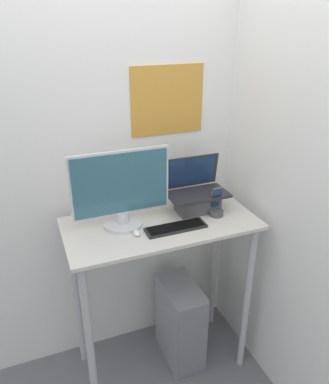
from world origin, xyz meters
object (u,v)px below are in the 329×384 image
at_px(laptop, 196,196).
at_px(cell_phone, 216,209).
at_px(computer_tower, 180,322).
at_px(keyboard, 176,228).
at_px(mouse, 137,233).
at_px(monitor, 121,193).

distance_m(laptop, cell_phone, 0.14).
bearing_deg(computer_tower, keyboard, -129.96).
distance_m(mouse, computer_tower, 0.85).
distance_m(laptop, keyboard, 0.27).
bearing_deg(monitor, laptop, 1.68).
relative_size(monitor, computer_tower, 0.91).
height_order(laptop, monitor, monitor).
relative_size(keyboard, computer_tower, 0.58).
xyz_separation_m(keyboard, mouse, (-0.21, 0.02, 0.01)).
bearing_deg(monitor, mouse, -74.65).
distance_m(keyboard, computer_tower, 0.80).
bearing_deg(keyboard, computer_tower, 50.04).
xyz_separation_m(monitor, keyboard, (0.25, -0.15, -0.18)).
xyz_separation_m(laptop, computer_tower, (-0.11, -0.06, -0.87)).
height_order(monitor, computer_tower, monitor).
height_order(monitor, keyboard, monitor).
distance_m(keyboard, cell_phone, 0.28).
bearing_deg(laptop, cell_phone, -52.78).
distance_m(laptop, computer_tower, 0.88).
relative_size(monitor, mouse, 8.91).
distance_m(cell_phone, computer_tower, 0.84).
bearing_deg(monitor, keyboard, -30.61).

